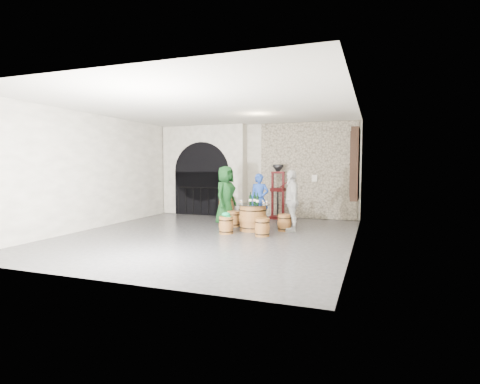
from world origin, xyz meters
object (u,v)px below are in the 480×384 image
(barrel_table, at_px, (253,217))
(barrel_stool_near_right, at_px, (262,227))
(barrel_stool_far, at_px, (258,218))
(wine_bottle_left, at_px, (251,199))
(wine_bottle_right, at_px, (255,199))
(person_blue, at_px, (259,199))
(barrel_stool_right, at_px, (284,223))
(wine_bottle_center, at_px, (257,200))
(corking_press, at_px, (278,187))
(barrel_stool_left, at_px, (233,219))
(barrel_stool_near_left, at_px, (226,225))
(person_white, at_px, (292,201))
(side_barrel, at_px, (226,207))
(person_green, at_px, (226,196))

(barrel_table, distance_m, barrel_stool_near_right, 0.86)
(barrel_stool_far, bearing_deg, wine_bottle_left, -88.23)
(wine_bottle_right, bearing_deg, person_blue, 99.25)
(barrel_table, height_order, barrel_stool_right, barrel_table)
(barrel_table, bearing_deg, wine_bottle_center, -33.82)
(corking_press, bearing_deg, barrel_stool_near_right, -75.51)
(barrel_stool_left, bearing_deg, barrel_stool_near_right, -43.33)
(barrel_stool_near_left, xyz_separation_m, person_white, (1.51, 0.96, 0.60))
(barrel_stool_far, xyz_separation_m, side_barrel, (-1.56, 1.34, 0.13))
(barrel_stool_far, bearing_deg, wine_bottle_center, -73.97)
(barrel_stool_near_right, xyz_separation_m, side_barrel, (-2.15, 2.89, 0.13))
(side_barrel, height_order, corking_press, corking_press)
(person_green, distance_m, person_white, 2.08)
(barrel_table, height_order, wine_bottle_left, wine_bottle_left)
(side_barrel, bearing_deg, barrel_stool_left, -61.90)
(barrel_stool_near_right, bearing_deg, wine_bottle_center, 117.79)
(barrel_stool_near_right, bearing_deg, corking_press, 97.26)
(barrel_stool_left, distance_m, barrel_stool_near_left, 1.15)
(barrel_table, bearing_deg, barrel_stool_left, 149.30)
(barrel_stool_right, distance_m, side_barrel, 3.17)
(barrel_stool_near_left, bearing_deg, person_blue, 78.31)
(wine_bottle_left, height_order, side_barrel, wine_bottle_left)
(barrel_stool_left, xyz_separation_m, side_barrel, (-0.93, 1.75, 0.13))
(person_white, height_order, wine_bottle_right, person_white)
(side_barrel, bearing_deg, barrel_stool_right, -38.21)
(barrel_stool_near_right, distance_m, person_white, 1.27)
(person_blue, distance_m, wine_bottle_right, 0.97)
(barrel_stool_near_right, height_order, wine_bottle_right, wine_bottle_right)
(barrel_stool_near_left, relative_size, side_barrel, 0.63)
(wine_bottle_center, height_order, wine_bottle_right, same)
(wine_bottle_right, bearing_deg, barrel_stool_left, 156.59)
(person_green, relative_size, person_blue, 1.15)
(barrel_stool_right, distance_m, barrel_stool_near_right, 0.99)
(wine_bottle_right, xyz_separation_m, corking_press, (0.06, 2.33, 0.19))
(barrel_stool_near_left, distance_m, person_blue, 1.87)
(barrel_table, relative_size, person_green, 0.53)
(person_green, bearing_deg, barrel_table, -112.05)
(person_blue, distance_m, corking_press, 1.42)
(barrel_stool_near_left, distance_m, side_barrel, 3.10)
(barrel_stool_right, xyz_separation_m, corking_press, (-0.75, 2.21, 0.82))
(person_white, bearing_deg, barrel_stool_far, -137.83)
(person_blue, height_order, corking_press, corking_press)
(barrel_stool_right, relative_size, wine_bottle_center, 1.39)
(barrel_table, bearing_deg, barrel_stool_near_left, -126.24)
(wine_bottle_left, bearing_deg, barrel_stool_near_left, -119.14)
(barrel_stool_left, xyz_separation_m, barrel_stool_right, (1.56, -0.21, 0.00))
(barrel_stool_far, bearing_deg, barrel_stool_left, -146.57)
(barrel_stool_left, height_order, side_barrel, side_barrel)
(barrel_table, xyz_separation_m, wine_bottle_center, (0.16, -0.11, 0.49))
(person_blue, bearing_deg, barrel_stool_near_left, -116.36)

